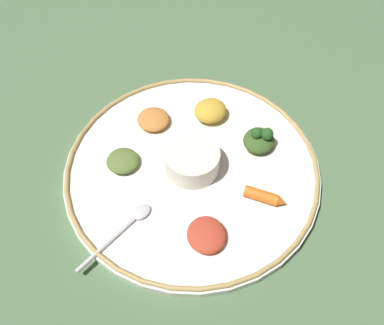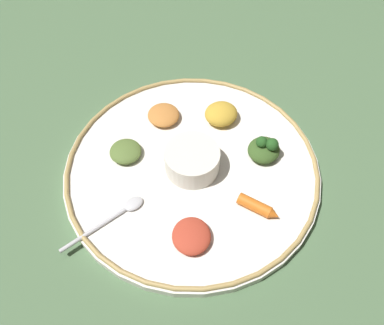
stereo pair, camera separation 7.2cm
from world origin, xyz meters
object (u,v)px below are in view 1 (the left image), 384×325
object	(u,v)px
spoon	(126,226)
carrot_near_spoon	(265,197)
center_bowl	(192,160)
greens_pile	(260,139)

from	to	relation	value
spoon	carrot_near_spoon	distance (m)	0.23
spoon	carrot_near_spoon	xyz separation A→B (m)	(0.23, -0.01, 0.01)
center_bowl	spoon	bearing A→B (deg)	-146.26
center_bowl	spoon	xyz separation A→B (m)	(-0.13, -0.09, -0.02)
spoon	greens_pile	xyz separation A→B (m)	(0.26, 0.11, 0.01)
center_bowl	greens_pile	distance (m)	0.13
center_bowl	spoon	world-z (taller)	center_bowl
center_bowl	greens_pile	bearing A→B (deg)	7.90
center_bowl	spoon	distance (m)	0.16
center_bowl	carrot_near_spoon	distance (m)	0.14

